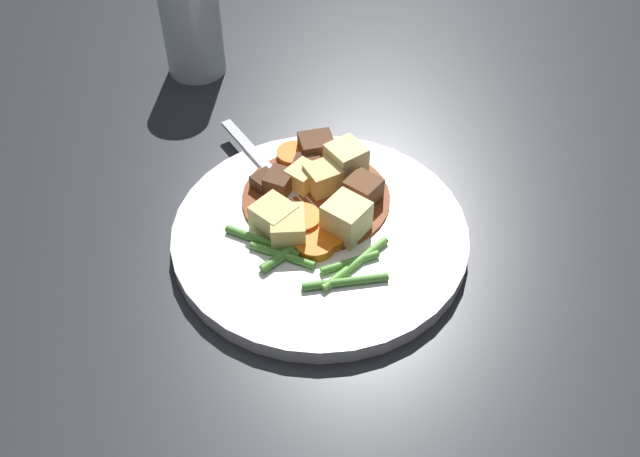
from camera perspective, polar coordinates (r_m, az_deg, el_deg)
name	(u,v)px	position (r m, az deg, el deg)	size (l,w,h in m)	color
ground_plane	(320,240)	(0.63, 0.00, -0.94)	(3.00, 3.00, 0.00)	#26282D
dinner_plate	(320,234)	(0.63, 0.00, -0.48)	(0.26, 0.26, 0.01)	white
stew_sauce	(316,197)	(0.65, -0.31, 2.49)	(0.13, 0.13, 0.00)	brown
carrot_slice_0	(302,220)	(0.62, -1.45, 0.71)	(0.03, 0.03, 0.01)	orange
carrot_slice_1	(330,238)	(0.61, 0.83, -0.79)	(0.03, 0.03, 0.01)	orange
carrot_slice_2	(294,155)	(0.69, -2.08, 5.89)	(0.03, 0.03, 0.01)	orange
carrot_slice_3	(310,243)	(0.60, -0.77, -1.14)	(0.04, 0.04, 0.01)	orange
potato_chunk_0	(347,217)	(0.61, 2.14, 0.91)	(0.03, 0.03, 0.03)	#EAD68C
potato_chunk_1	(274,217)	(0.61, -3.70, 0.89)	(0.03, 0.03, 0.03)	#E5CC7A
potato_chunk_2	(288,227)	(0.60, -2.58, 0.11)	(0.04, 0.03, 0.02)	#DBBC6B
potato_chunk_3	(323,179)	(0.65, 0.24, 3.96)	(0.03, 0.03, 0.03)	#DBBC6B
potato_chunk_4	(346,162)	(0.66, 2.09, 5.35)	(0.03, 0.03, 0.03)	#EAD68C
potato_chunk_5	(303,178)	(0.65, -1.36, 4.07)	(0.02, 0.03, 0.02)	#E5CC7A
meat_chunk_0	(316,148)	(0.68, -0.28, 6.46)	(0.03, 0.03, 0.02)	#56331E
meat_chunk_1	(264,182)	(0.65, -4.47, 3.72)	(0.02, 0.02, 0.02)	#4C2B19
meat_chunk_2	(306,167)	(0.67, -1.13, 4.89)	(0.02, 0.02, 0.02)	#4C2B19
meat_chunk_3	(363,191)	(0.64, 3.45, 3.00)	(0.03, 0.03, 0.03)	brown
meat_chunk_4	(279,183)	(0.65, -3.26, 3.63)	(0.02, 0.03, 0.02)	#56331E
green_bean_0	(298,245)	(0.60, -1.73, -1.33)	(0.01, 0.01, 0.08)	#4C8E33
green_bean_1	(355,263)	(0.59, 2.84, -2.80)	(0.01, 0.01, 0.08)	#66AD42
green_bean_2	(345,282)	(0.58, 2.04, -4.26)	(0.01, 0.01, 0.07)	#4C8E33
green_bean_3	(350,262)	(0.59, 2.40, -2.71)	(0.01, 0.01, 0.05)	#599E38
green_bean_4	(322,229)	(0.61, 0.15, -0.07)	(0.01, 0.01, 0.06)	#4C8E33
green_bean_5	(299,225)	(0.62, -1.65, 0.27)	(0.01, 0.01, 0.06)	#4C8E33
green_bean_6	(263,241)	(0.61, -4.59, -1.02)	(0.01, 0.01, 0.07)	#4C8E33
green_bean_7	(282,255)	(0.60, -3.02, -2.13)	(0.01, 0.01, 0.06)	#599E38
fork	(272,174)	(0.67, -3.82, 4.38)	(0.14, 0.13, 0.00)	silver
water_glass	(192,24)	(0.82, -10.19, 15.72)	(0.07, 0.07, 0.11)	silver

